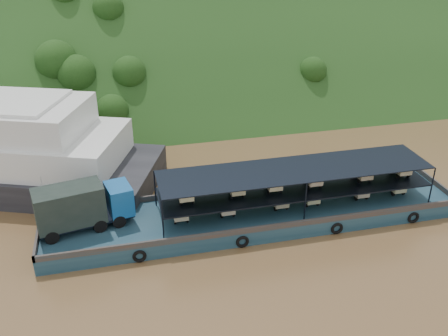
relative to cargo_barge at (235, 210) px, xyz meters
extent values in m
plane|color=brown|center=(2.04, 1.16, -1.24)|extent=(160.00, 160.00, 0.00)
cube|color=#1C3C15|center=(2.04, 37.16, -1.24)|extent=(140.00, 39.60, 39.60)
cube|color=#122F42|center=(1.65, -0.04, -0.64)|extent=(35.00, 7.00, 1.20)
cube|color=#592D19|center=(1.65, 3.36, 0.21)|extent=(35.00, 0.20, 0.50)
cube|color=#592D19|center=(1.65, -3.44, 0.21)|extent=(35.00, 0.20, 0.50)
cube|color=#592D19|center=(19.05, -0.04, 0.21)|extent=(0.20, 7.00, 0.50)
cube|color=#592D19|center=(-15.75, -0.04, 0.21)|extent=(0.20, 7.00, 0.50)
torus|color=black|center=(-8.35, -3.59, -0.69)|extent=(1.06, 0.26, 1.06)
torus|color=black|center=(-0.35, -3.59, -0.69)|extent=(1.06, 0.26, 1.06)
torus|color=black|center=(7.65, -3.59, -0.69)|extent=(1.06, 0.26, 1.06)
torus|color=black|center=(14.65, -3.59, -0.69)|extent=(1.06, 0.26, 1.06)
cylinder|color=black|center=(-14.59, -1.29, 0.50)|extent=(1.12, 0.59, 1.07)
cylinder|color=black|center=(-15.06, 0.91, 0.50)|extent=(1.12, 0.59, 1.07)
cylinder|color=black|center=(-11.03, -0.54, 0.50)|extent=(1.12, 0.59, 1.07)
cylinder|color=black|center=(-11.50, 1.66, 0.50)|extent=(1.12, 0.59, 1.07)
cylinder|color=black|center=(-9.57, -0.23, 0.50)|extent=(1.12, 0.59, 1.07)
cylinder|color=black|center=(-10.03, 1.97, 0.50)|extent=(1.12, 0.59, 1.07)
cube|color=black|center=(-12.10, 0.39, 0.66)|extent=(7.61, 3.81, 0.21)
cube|color=#155393|center=(-9.38, 0.96, 1.89)|extent=(2.31, 2.89, 2.35)
cube|color=black|center=(-8.49, 1.15, 2.32)|extent=(0.51, 2.11, 0.96)
cube|color=black|center=(-13.15, 0.16, 2.21)|extent=(5.56, 3.57, 3.00)
cube|color=black|center=(5.15, -0.04, 1.62)|extent=(23.00, 5.00, 0.12)
cube|color=black|center=(5.15, -0.04, 3.26)|extent=(23.00, 5.00, 0.08)
cylinder|color=black|center=(-6.35, -2.54, 1.61)|extent=(0.12, 0.12, 3.30)
cylinder|color=black|center=(-6.35, 2.46, 1.61)|extent=(0.12, 0.12, 3.30)
cylinder|color=black|center=(5.15, -2.54, 1.61)|extent=(0.12, 0.12, 3.30)
cylinder|color=black|center=(5.15, 2.46, 1.61)|extent=(0.12, 0.12, 3.30)
cylinder|color=black|center=(16.65, -2.54, 1.61)|extent=(0.12, 0.12, 3.30)
cylinder|color=black|center=(16.65, 2.46, 1.61)|extent=(0.12, 0.12, 3.30)
cylinder|color=black|center=(-4.71, 1.01, 0.22)|extent=(0.12, 0.52, 0.52)
cylinder|color=black|center=(-5.21, -0.79, 0.22)|extent=(0.14, 0.52, 0.52)
cylinder|color=black|center=(-4.21, -0.79, 0.22)|extent=(0.14, 0.52, 0.52)
cube|color=beige|center=(-4.71, -0.44, 0.56)|extent=(1.15, 1.50, 0.44)
cube|color=#AF0B14|center=(-4.71, 0.71, 0.74)|extent=(0.55, 0.80, 0.80)
cube|color=#AF0B14|center=(-4.71, 0.51, 1.24)|extent=(0.50, 0.10, 0.10)
cylinder|color=black|center=(-0.86, 1.01, 0.22)|extent=(0.12, 0.52, 0.52)
cylinder|color=black|center=(-1.36, -0.79, 0.22)|extent=(0.14, 0.52, 0.52)
cylinder|color=black|center=(-0.36, -0.79, 0.22)|extent=(0.14, 0.52, 0.52)
cube|color=beige|center=(-0.86, -0.44, 0.56)|extent=(1.15, 1.50, 0.44)
cube|color=red|center=(-0.86, 0.71, 0.74)|extent=(0.55, 0.80, 0.80)
cube|color=red|center=(-0.86, 0.51, 1.24)|extent=(0.50, 0.10, 0.10)
cylinder|color=black|center=(3.78, 1.01, 0.22)|extent=(0.12, 0.52, 0.52)
cylinder|color=black|center=(3.28, -0.79, 0.22)|extent=(0.14, 0.52, 0.52)
cylinder|color=black|center=(4.28, -0.79, 0.22)|extent=(0.14, 0.52, 0.52)
cube|color=tan|center=(3.78, -0.44, 0.56)|extent=(1.15, 1.50, 0.44)
cube|color=red|center=(3.78, 0.71, 0.74)|extent=(0.55, 0.80, 0.80)
cube|color=red|center=(3.78, 0.51, 1.24)|extent=(0.50, 0.10, 0.10)
cylinder|color=black|center=(6.58, 1.01, 0.22)|extent=(0.12, 0.52, 0.52)
cylinder|color=black|center=(6.08, -0.79, 0.22)|extent=(0.14, 0.52, 0.52)
cylinder|color=black|center=(7.08, -0.79, 0.22)|extent=(0.14, 0.52, 0.52)
cube|color=beige|center=(6.58, -0.44, 0.56)|extent=(1.15, 1.50, 0.44)
cube|color=red|center=(6.58, 0.71, 0.74)|extent=(0.55, 0.80, 0.80)
cube|color=red|center=(6.58, 0.51, 1.24)|extent=(0.50, 0.10, 0.10)
cylinder|color=black|center=(11.15, 1.01, 0.22)|extent=(0.12, 0.52, 0.52)
cylinder|color=black|center=(10.65, -0.79, 0.22)|extent=(0.14, 0.52, 0.52)
cylinder|color=black|center=(11.65, -0.79, 0.22)|extent=(0.14, 0.52, 0.52)
cube|color=beige|center=(11.15, -0.44, 0.56)|extent=(1.15, 1.50, 0.44)
cube|color=#B40C1B|center=(11.15, 0.71, 0.74)|extent=(0.55, 0.80, 0.80)
cube|color=#B40C1B|center=(11.15, 0.51, 1.24)|extent=(0.50, 0.10, 0.10)
cylinder|color=black|center=(14.73, 1.01, 0.22)|extent=(0.12, 0.52, 0.52)
cylinder|color=black|center=(14.23, -0.79, 0.22)|extent=(0.14, 0.52, 0.52)
cylinder|color=black|center=(15.23, -0.79, 0.22)|extent=(0.14, 0.52, 0.52)
cube|color=beige|center=(14.73, -0.44, 0.56)|extent=(1.15, 1.50, 0.44)
cube|color=#A90C0B|center=(14.73, 0.71, 0.74)|extent=(0.55, 0.80, 0.80)
cube|color=#A90C0B|center=(14.73, 0.51, 1.24)|extent=(0.50, 0.10, 0.10)
cylinder|color=black|center=(-4.23, 1.01, 1.94)|extent=(0.12, 0.52, 0.52)
cylinder|color=black|center=(-4.73, -0.79, 1.94)|extent=(0.14, 0.52, 0.52)
cylinder|color=black|center=(-3.73, -0.79, 1.94)|extent=(0.14, 0.52, 0.52)
cube|color=beige|center=(-4.23, -0.44, 2.28)|extent=(1.15, 1.50, 0.44)
cube|color=#A9240B|center=(-4.23, 0.71, 2.46)|extent=(0.55, 0.80, 0.80)
cube|color=#A9240B|center=(-4.23, 0.51, 2.96)|extent=(0.50, 0.10, 0.10)
cylinder|color=black|center=(-0.05, 1.01, 1.94)|extent=(0.12, 0.52, 0.52)
cylinder|color=black|center=(-0.55, -0.79, 1.94)|extent=(0.14, 0.52, 0.52)
cylinder|color=black|center=(0.45, -0.79, 1.94)|extent=(0.14, 0.52, 0.52)
cube|color=#BBB484|center=(-0.05, -0.44, 2.28)|extent=(1.15, 1.50, 0.44)
cube|color=#193C96|center=(-0.05, 0.71, 2.46)|extent=(0.55, 0.80, 0.80)
cube|color=#193C96|center=(-0.05, 0.51, 2.96)|extent=(0.50, 0.10, 0.10)
cylinder|color=black|center=(3.12, 1.01, 1.94)|extent=(0.12, 0.52, 0.52)
cylinder|color=black|center=(2.62, -0.79, 1.94)|extent=(0.14, 0.52, 0.52)
cylinder|color=black|center=(3.62, -0.79, 1.94)|extent=(0.14, 0.52, 0.52)
cube|color=beige|center=(3.12, -0.44, 2.28)|extent=(1.15, 1.50, 0.44)
cube|color=#1A3D9F|center=(3.12, 0.71, 2.46)|extent=(0.55, 0.80, 0.80)
cube|color=#1A3D9F|center=(3.12, 0.51, 2.96)|extent=(0.50, 0.10, 0.10)
cylinder|color=black|center=(6.66, 1.01, 1.94)|extent=(0.12, 0.52, 0.52)
cylinder|color=black|center=(6.16, -0.79, 1.94)|extent=(0.14, 0.52, 0.52)
cylinder|color=black|center=(7.16, -0.79, 1.94)|extent=(0.14, 0.52, 0.52)
cube|color=beige|center=(6.66, -0.44, 2.28)|extent=(1.15, 1.50, 0.44)
cube|color=beige|center=(6.66, 0.71, 2.46)|extent=(0.55, 0.80, 0.80)
cube|color=beige|center=(6.66, 0.51, 2.96)|extent=(0.50, 0.10, 0.10)
cylinder|color=black|center=(11.24, 1.01, 1.94)|extent=(0.12, 0.52, 0.52)
cylinder|color=black|center=(10.74, -0.79, 1.94)|extent=(0.14, 0.52, 0.52)
cylinder|color=black|center=(11.74, -0.79, 1.94)|extent=(0.14, 0.52, 0.52)
cube|color=tan|center=(11.24, -0.44, 2.28)|extent=(1.15, 1.50, 0.44)
cube|color=red|center=(11.24, 0.71, 2.46)|extent=(0.55, 0.80, 0.80)
cube|color=red|center=(11.24, 0.51, 2.96)|extent=(0.50, 0.10, 0.10)
cylinder|color=black|center=(14.94, 1.01, 1.94)|extent=(0.12, 0.52, 0.52)
cylinder|color=black|center=(14.44, -0.79, 1.94)|extent=(0.14, 0.52, 0.52)
cylinder|color=black|center=(15.44, -0.79, 1.94)|extent=(0.14, 0.52, 0.52)
cube|color=beige|center=(14.94, -0.44, 2.28)|extent=(1.15, 1.50, 0.44)
cube|color=tan|center=(14.94, 0.71, 2.46)|extent=(0.55, 0.80, 0.80)
cube|color=tan|center=(14.94, 0.51, 2.96)|extent=(0.50, 0.10, 0.10)
camera|label=1|loc=(-9.34, -34.65, 21.87)|focal=40.00mm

